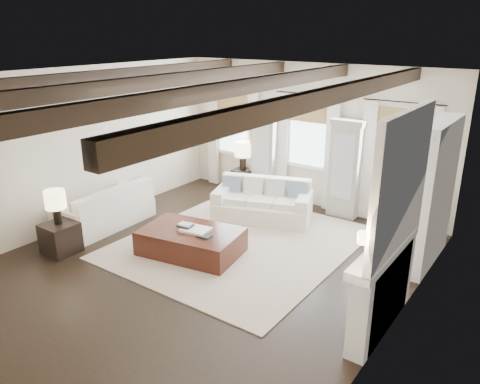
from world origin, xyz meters
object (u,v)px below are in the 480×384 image
Objects in this scene: ottoman at (191,242)px; side_table_back at (243,182)px; sofa_back at (263,204)px; side_table_front at (60,238)px; sofa_left at (107,210)px.

side_table_back reaches higher than ottoman.
sofa_back is at bearing -38.73° from side_table_back.
ottoman is at bearing 34.32° from side_table_front.
sofa_left is at bearing 101.99° from side_table_front.
side_table_front is (-1.97, -1.34, 0.05)m from ottoman.
sofa_left is (-2.40, -2.20, -0.00)m from sofa_back.
ottoman is (2.24, 0.06, -0.12)m from sofa_left.
side_table_back is at bearing 141.27° from sofa_back.
sofa_back is at bearing 58.58° from side_table_front.
sofa_back is 2.15m from ottoman.
sofa_back and sofa_left have the same top height.
side_table_front is at bearing -101.47° from side_table_back.
side_table_front is at bearing -78.01° from sofa_left.
sofa_back is 1.07× the size of sofa_left.
side_table_back is (-1.22, 0.98, -0.02)m from sofa_back.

